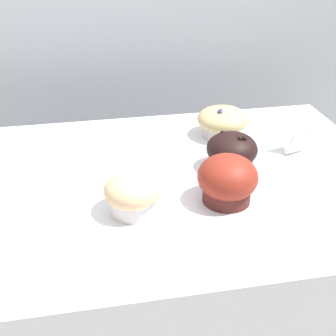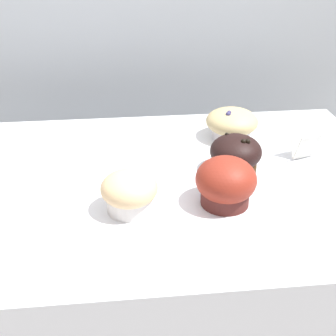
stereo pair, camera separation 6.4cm
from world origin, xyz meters
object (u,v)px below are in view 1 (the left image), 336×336
object	(u,v)px
muffin_back_right	(227,180)
muffin_front_right	(223,122)
muffin_front_center	(133,193)
muffin_front_left	(232,152)

from	to	relation	value
muffin_back_right	muffin_front_right	distance (m)	0.28
muffin_front_center	muffin_back_right	world-z (taller)	muffin_back_right
muffin_back_right	muffin_front_left	world-z (taller)	muffin_back_right
muffin_front_center	muffin_back_right	distance (m)	0.17
muffin_back_right	muffin_front_left	bearing A→B (deg)	68.53
muffin_back_right	muffin_front_left	xyz separation A→B (m)	(0.05, 0.12, -0.01)
muffin_front_center	muffin_back_right	bearing A→B (deg)	1.06
muffin_front_right	muffin_front_left	bearing A→B (deg)	-100.24
muffin_front_center	muffin_front_right	world-z (taller)	muffin_front_center
muffin_front_center	muffin_front_left	bearing A→B (deg)	28.95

